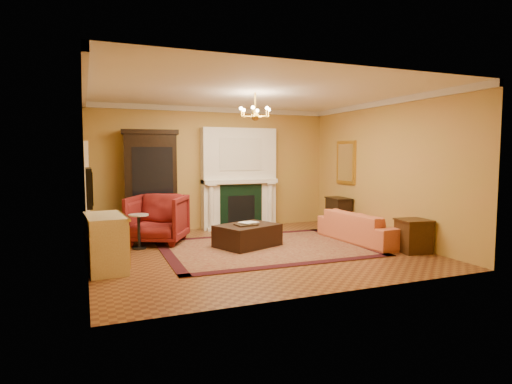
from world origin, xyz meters
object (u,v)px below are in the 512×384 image
pedestal_table (139,229)px  leather_ottoman (247,235)px  end_table (413,237)px  commode (105,242)px  console_table (338,214)px  wingback_armchair (158,217)px  coral_sofa (363,222)px  china_cabinet (151,185)px

pedestal_table → leather_ottoman: size_ratio=0.59×
end_table → leather_ottoman: bearing=149.6°
pedestal_table → end_table: 5.27m
commode → end_table: bearing=-13.6°
console_table → leather_ottoman: size_ratio=0.65×
pedestal_table → console_table: size_ratio=0.90×
pedestal_table → wingback_armchair: bearing=42.6°
coral_sofa → leather_ottoman: (-2.45, 0.45, -0.19)m
china_cabinet → end_table: bearing=-33.6°
pedestal_table → end_table: pedestal_table is taller
wingback_armchair → console_table: 4.40m
coral_sofa → console_table: 1.54m
wingback_armchair → end_table: bearing=-3.5°
china_cabinet → wingback_armchair: 1.25m
china_cabinet → console_table: china_cabinet is taller
wingback_armchair → end_table: size_ratio=1.87×
wingback_armchair → coral_sofa: bearing=7.7°
commode → console_table: commode is taller
console_table → leather_ottoman: bearing=-153.9°
pedestal_table → console_table: bearing=4.9°
pedestal_table → coral_sofa: size_ratio=0.31×
end_table → leather_ottoman: (-2.74, 1.61, -0.07)m
coral_sofa → pedestal_table: bearing=73.0°
pedestal_table → console_table: (4.83, 0.42, -0.02)m
coral_sofa → leather_ottoman: coral_sofa is taller
end_table → leather_ottoman: size_ratio=0.51×
commode → console_table: (5.51, 1.75, -0.06)m
china_cabinet → pedestal_table: 1.74m
china_cabinet → coral_sofa: china_cabinet is taller
coral_sofa → china_cabinet: bearing=53.8°
leather_ottoman → pedestal_table: bearing=140.6°
commode → coral_sofa: (5.16, 0.26, -0.01)m
commode → coral_sofa: commode is taller
china_cabinet → wingback_armchair: (-0.04, -1.10, -0.59)m
coral_sofa → console_table: bearing=-16.7°
china_cabinet → leather_ottoman: (1.56, -2.13, -0.92)m
wingback_armchair → coral_sofa: (4.05, -1.48, -0.13)m
wingback_armchair → console_table: bearing=28.0°
commode → console_table: bearing=13.5°
pedestal_table → end_table: (4.77, -2.24, -0.10)m
end_table → coral_sofa: bearing=104.2°
china_cabinet → commode: bearing=-104.7°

